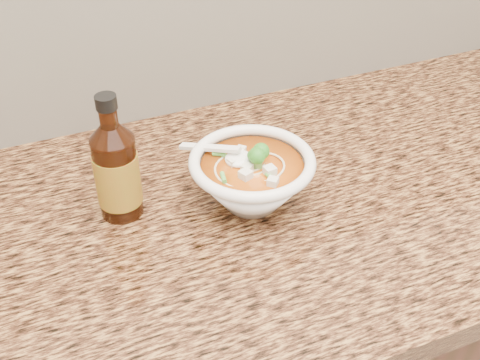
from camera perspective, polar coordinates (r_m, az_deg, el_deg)
name	(u,v)px	position (r m, az deg, el deg)	size (l,w,h in m)	color
counter_slab	(261,206)	(0.98, 2.01, -2.53)	(4.00, 0.68, 0.04)	#A3733C
soup_bowl	(252,179)	(0.93, 1.13, 0.08)	(0.19, 0.19, 0.11)	white
hot_sauce_bottle	(117,171)	(0.91, -11.61, 0.80)	(0.09, 0.09, 0.20)	#3B1608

